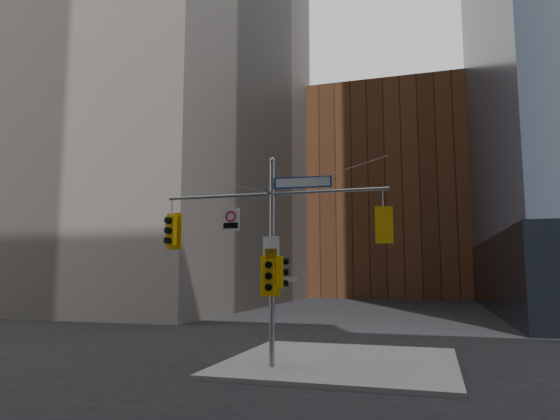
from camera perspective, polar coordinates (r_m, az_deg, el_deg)
The scene contains 13 objects.
ground at distance 15.63m, azimuth -3.31°, elevation -19.27°, with size 160.00×160.00×0.00m, color black.
sidewalk_corner at distance 18.91m, azimuth 7.06°, elevation -16.86°, with size 8.00×8.00×0.15m, color gray.
brick_midrise at distance 73.32m, azimuth 12.60°, elevation 1.50°, with size 26.00×20.00×28.00m, color brown.
signal_assembly at distance 17.19m, azimuth -0.91°, elevation -3.36°, with size 8.00×0.80×7.30m.
traffic_light_west_arm at distance 18.79m, azimuth -12.31°, elevation -2.35°, with size 0.65×0.55×1.37m.
traffic_light_east_arm at distance 16.47m, azimuth 11.75°, elevation -1.72°, with size 0.56×0.51×1.19m.
traffic_light_pole_side at distance 17.08m, azimuth 0.14°, elevation -7.11°, with size 0.47×0.40×1.10m.
traffic_light_pole_front at distance 16.90m, azimuth -1.21°, elevation -7.54°, with size 0.65×0.58×1.38m.
street_sign_blade at distance 17.13m, azimuth 2.61°, elevation 3.17°, with size 2.00×0.17×0.39m.
regulatory_sign_arm at distance 17.77m, azimuth -5.65°, elevation -0.99°, with size 0.65×0.08×0.81m.
regulatory_sign_pole at distance 17.07m, azimuth -1.03°, elevation -4.36°, with size 0.58×0.05×0.76m.
street_blade_ew at distance 17.03m, azimuth 0.54°, elevation -7.93°, with size 0.83×0.04×0.17m.
street_blade_ns at distance 17.60m, azimuth -0.46°, elevation -8.43°, with size 0.04×0.68×0.14m.
Camera 1 is at (5.24, -14.34, 3.31)m, focal length 32.00 mm.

